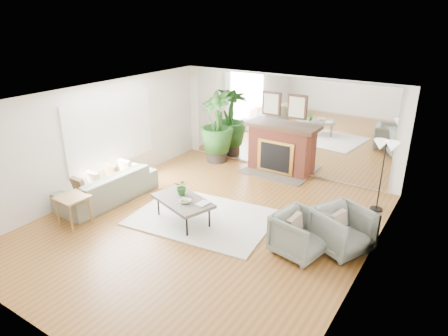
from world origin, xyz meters
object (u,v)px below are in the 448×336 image
Objects in this scene: coffee_table at (183,201)px; sofa at (108,186)px; fireplace at (279,148)px; armchair_back at (343,230)px; armchair_front at (300,234)px; floor_lamp at (385,152)px; potted_ficus at (217,125)px; side_table at (73,201)px.

sofa reaches higher than coffee_table.
fireplace reaches higher than sofa.
armchair_back is (2.54, -2.70, -0.26)m from fireplace.
floor_lamp is at bearing -5.15° from armchair_front.
potted_ficus reaches higher than floor_lamp.
potted_ficus is (-3.78, 3.04, 0.67)m from armchair_front.
armchair_back is at bearing -46.67° from fireplace.
coffee_table is 0.63× the size of sofa.
armchair_front is (-0.58, -0.50, -0.02)m from armchair_back.
side_table is at bearing 138.18° from armchair_back.
potted_ficus is (0.32, 4.52, 0.53)m from side_table.
coffee_table is 3.06m from armchair_back.
floor_lamp is at bearing -16.05° from fireplace.
fireplace is at bearing 5.00° from potted_ficus.
coffee_table is 2.40m from armchair_front.
coffee_table is at bearing 107.14° from armchair_front.
armchair_back is 0.57× the size of floor_lamp.
potted_ficus is at bearing 113.08° from coffee_table.
fireplace is 1.33× the size of floor_lamp.
sofa is at bearing 124.80° from armchair_back.
sofa reaches higher than side_table.
coffee_table is 0.92× the size of floor_lamp.
armchair_back is 0.45× the size of potted_ficus.
coffee_table is 1.70× the size of armchair_front.
potted_ficus is at bearing -175.00° from fireplace.
armchair_back is 1.05× the size of armchair_front.
fireplace is 0.90× the size of sofa.
armchair_front is (1.96, -3.20, -0.28)m from fireplace.
floor_lamp reaches higher than coffee_table.
potted_ficus reaches higher than coffee_table.
armchair_front is 0.54× the size of floor_lamp.
potted_ficus is (-4.36, 2.54, 0.65)m from armchair_back.
potted_ficus is 4.57m from floor_lamp.
coffee_table is 2.03m from sofa.
coffee_table is 3.60m from potted_ficus.
fireplace is 5.14m from side_table.
potted_ficus is at bearing 62.99° from armchair_front.
sofa is 1.15× the size of potted_ficus.
coffee_table is 0.72× the size of potted_ficus.
fireplace is 4.31m from sofa.
fireplace reaches higher than floor_lamp.
armchair_front is 2.70m from floor_lamp.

